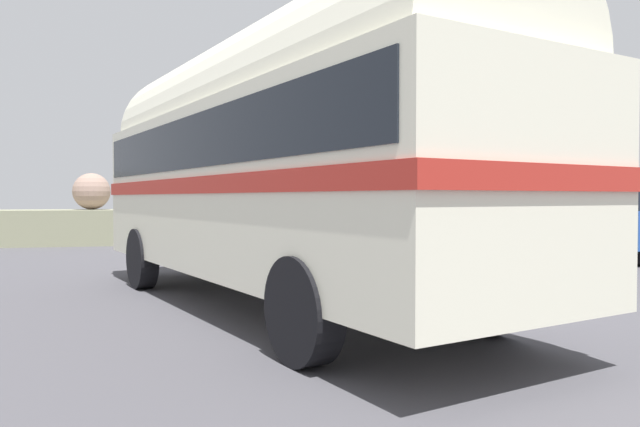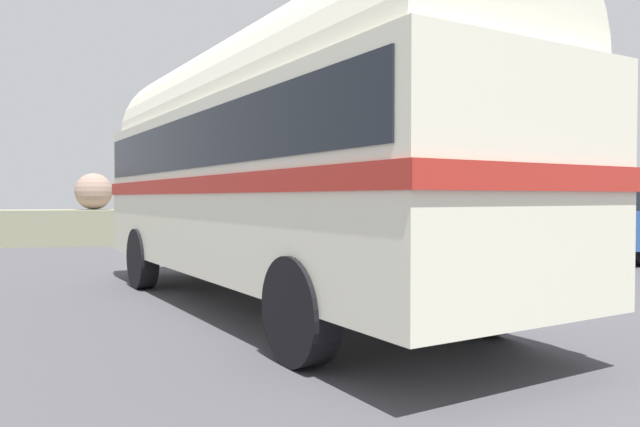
{
  "view_description": "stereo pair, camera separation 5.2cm",
  "coord_description": "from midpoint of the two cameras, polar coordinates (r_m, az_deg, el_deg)",
  "views": [
    {
      "loc": [
        -2.89,
        -7.98,
        1.48
      ],
      "look_at": [
        -0.87,
        1.36,
        1.22
      ],
      "focal_mm": 33.82,
      "sensor_mm": 36.0,
      "label": 1
    },
    {
      "loc": [
        -2.84,
        -7.99,
        1.48
      ],
      "look_at": [
        -0.87,
        1.36,
        1.22
      ],
      "focal_mm": 33.82,
      "sensor_mm": 36.0,
      "label": 2
    }
  ],
  "objects": [
    {
      "name": "ground",
      "position": [
        8.61,
        7.51,
        -8.31
      ],
      "size": [
        32.0,
        26.0,
        0.02
      ],
      "color": "#46454A"
    },
    {
      "name": "parked_car_nearest",
      "position": [
        14.22,
        23.49,
        -0.64
      ],
      "size": [
        4.15,
        1.82,
        1.86
      ],
      "rotation": [
        0.0,
        0.0,
        1.6
      ],
      "color": "black",
      "rests_on": "ground"
    },
    {
      "name": "vintage_coach",
      "position": [
        8.02,
        -4.21,
        5.6
      ],
      "size": [
        5.09,
        8.89,
        3.7
      ],
      "rotation": [
        0.0,
        0.0,
        0.33
      ],
      "color": "black",
      "rests_on": "ground"
    },
    {
      "name": "lamp_post",
      "position": [
        14.7,
        5.21,
        11.95
      ],
      "size": [
        0.67,
        0.88,
        7.45
      ],
      "color": "#5B5B60",
      "rests_on": "ground"
    },
    {
      "name": "breakwater",
      "position": [
        20.01,
        -3.79,
        -0.68
      ],
      "size": [
        31.36,
        2.11,
        2.48
      ],
      "color": "gray",
      "rests_on": "ground"
    }
  ]
}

